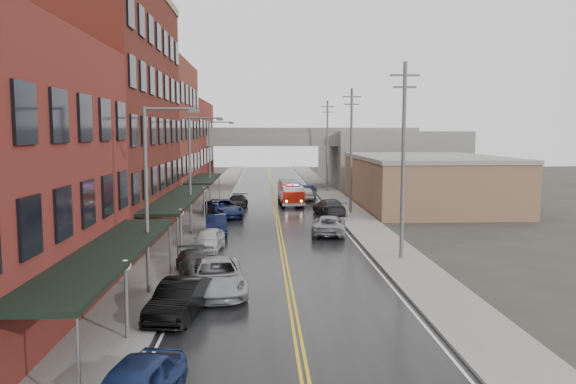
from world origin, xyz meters
name	(u,v)px	position (x,y,z in m)	size (l,w,h in m)	color
ground	(301,360)	(0.00, 0.00, 0.00)	(220.00, 220.00, 0.00)	#2D2B26
road	(278,222)	(0.00, 30.00, 0.01)	(11.00, 160.00, 0.02)	black
sidewalk_left	(194,222)	(-7.30, 30.00, 0.07)	(3.00, 160.00, 0.15)	slate
sidewalk_right	(360,221)	(7.30, 30.00, 0.07)	(3.00, 160.00, 0.15)	slate
curb_left	(213,222)	(-5.65, 30.00, 0.07)	(0.30, 160.00, 0.15)	gray
curb_right	(342,221)	(5.65, 30.00, 0.07)	(0.30, 160.00, 0.15)	gray
brick_building_b	(97,116)	(-13.30, 23.00, 9.00)	(9.00, 20.00, 18.00)	#4E1914
brick_building_c	(147,136)	(-13.30, 40.50, 7.50)	(9.00, 15.00, 15.00)	brown
brick_building_far	(174,146)	(-13.30, 58.00, 6.00)	(9.00, 20.00, 12.00)	maroon
tan_building	(426,183)	(16.00, 40.00, 2.50)	(14.00, 22.00, 5.00)	#906E4D
right_far_block	(384,157)	(18.00, 70.00, 4.00)	(18.00, 30.00, 8.00)	slate
awning_0	(110,252)	(-7.49, 4.00, 2.99)	(2.60, 16.00, 3.09)	black
awning_1	(179,198)	(-7.49, 23.00, 2.99)	(2.60, 18.00, 3.09)	black
awning_2	(204,179)	(-7.49, 40.50, 2.99)	(2.60, 13.00, 3.09)	black
globe_lamp_0	(126,281)	(-6.40, 2.00, 2.31)	(0.44, 0.44, 3.12)	#59595B
globe_lamp_1	(181,222)	(-6.40, 16.00, 2.31)	(0.44, 0.44, 3.12)	#59595B
globe_lamp_2	(204,196)	(-6.40, 30.00, 2.31)	(0.44, 0.44, 3.12)	#59595B
street_lamp_0	(151,188)	(-6.55, 8.00, 5.19)	(2.64, 0.22, 9.00)	#59595B
street_lamp_1	(193,167)	(-6.55, 24.00, 5.19)	(2.64, 0.22, 9.00)	#59595B
street_lamp_2	(212,158)	(-6.55, 40.00, 5.19)	(2.64, 0.22, 9.00)	#59595B
utility_pole_0	(403,157)	(7.20, 15.00, 6.31)	(1.80, 0.24, 12.00)	#59595B
utility_pole_1	(351,148)	(7.20, 35.00, 6.31)	(1.80, 0.24, 12.00)	#59595B
utility_pole_2	(327,144)	(7.20, 55.00, 6.31)	(1.80, 0.24, 12.00)	#59595B
overpass	(272,146)	(0.00, 62.00, 5.99)	(40.00, 10.00, 7.50)	slate
fire_truck	(290,192)	(1.70, 41.68, 1.40)	(3.13, 7.19, 2.59)	#B81908
parked_car_left_1	(179,299)	(-4.85, 4.70, 0.78)	(1.65, 4.74, 1.56)	black
parked_car_left_2	(216,276)	(-3.60, 8.32, 0.82)	(2.72, 5.89, 1.64)	gray
parked_car_left_3	(195,264)	(-5.00, 11.61, 0.66)	(1.86, 4.57, 1.33)	#27282A
parked_car_left_4	(208,240)	(-4.92, 18.18, 0.75)	(1.76, 4.38, 1.49)	#BABABA
parked_car_left_5	(216,225)	(-4.91, 24.23, 0.74)	(1.58, 4.52, 1.49)	black
parked_car_left_6	(223,208)	(-5.00, 33.20, 0.83)	(2.75, 5.96, 1.66)	#121A44
parked_car_left_7	(237,202)	(-3.99, 39.20, 0.69)	(1.92, 4.72, 1.37)	black
parked_car_right_0	(329,225)	(3.79, 23.80, 0.74)	(2.47, 5.35, 1.49)	gray
parked_car_right_1	(329,207)	(5.00, 34.00, 0.79)	(2.20, 5.42, 1.57)	#28282B
parked_car_right_2	(305,193)	(3.60, 46.20, 0.78)	(1.83, 4.56, 1.55)	silver
parked_car_right_3	(306,192)	(3.90, 47.80, 0.81)	(1.72, 4.92, 1.62)	#0E1A33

